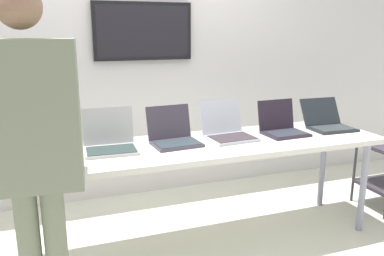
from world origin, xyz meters
The scene contains 10 objects.
ground centered at (0.00, 0.00, -0.02)m, with size 8.00×8.00×0.04m, color silver.
back_wall centered at (0.00, 1.13, 1.33)m, with size 8.00×0.11×2.66m.
workbench centered at (0.00, 0.00, 0.74)m, with size 3.10×0.70×0.79m.
laptop_station_0 centered at (-0.90, 0.07, 0.85)m, with size 0.31×0.33×0.27m.
laptop_station_1 centered at (-0.47, 0.07, 0.85)m, with size 0.36×0.32×0.27m.
laptop_station_2 centered at (-0.02, 0.08, 0.85)m, with size 0.35×0.33×0.26m.
laptop_station_3 centered at (0.41, 0.09, 0.85)m, with size 0.37×0.38×0.27m.
laptop_station_4 centered at (0.87, 0.05, 0.85)m, with size 0.33×0.31×0.25m.
laptop_station_5 centered at (1.32, 0.07, 0.84)m, with size 0.36×0.36×0.23m.
person centered at (-0.91, -0.62, 1.08)m, with size 0.47×0.61×1.77m.
Camera 1 is at (-0.80, -2.51, 1.57)m, focal length 36.57 mm.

